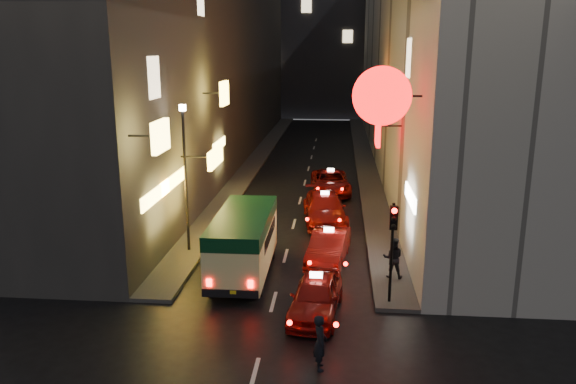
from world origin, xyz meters
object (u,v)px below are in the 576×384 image
(traffic_light, at_px, (393,232))
(lamp_post, at_px, (185,169))
(minibus, at_px, (243,237))
(taxi_near, at_px, (316,293))
(pedestrian_crossing, at_px, (320,339))

(traffic_light, relative_size, lamp_post, 0.56)
(minibus, xyz_separation_m, traffic_light, (5.42, -2.34, 1.13))
(lamp_post, bearing_deg, minibus, -38.24)
(minibus, height_order, taxi_near, minibus)
(pedestrian_crossing, xyz_separation_m, traffic_light, (2.24, 4.03, 1.79))
(taxi_near, distance_m, traffic_light, 3.24)
(lamp_post, bearing_deg, pedestrian_crossing, -55.17)
(taxi_near, relative_size, lamp_post, 0.80)
(pedestrian_crossing, bearing_deg, minibus, 17.44)
(minibus, distance_m, traffic_light, 6.01)
(taxi_near, relative_size, pedestrian_crossing, 2.78)
(pedestrian_crossing, relative_size, lamp_post, 0.29)
(traffic_light, height_order, lamp_post, lamp_post)
(traffic_light, bearing_deg, minibus, 156.68)
(minibus, relative_size, taxi_near, 1.15)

